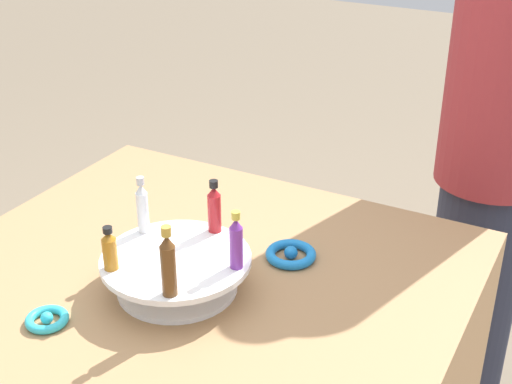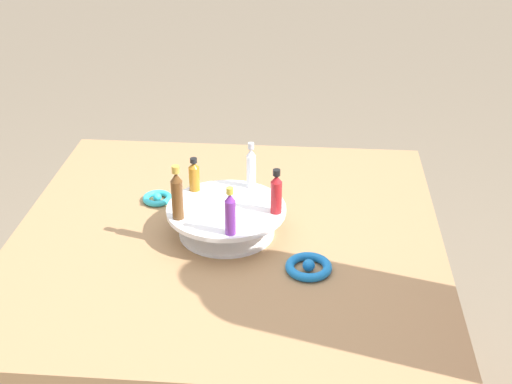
{
  "view_description": "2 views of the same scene",
  "coord_description": "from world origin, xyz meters",
  "px_view_note": "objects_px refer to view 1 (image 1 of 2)",
  "views": [
    {
      "loc": [
        0.69,
        -0.95,
        1.56
      ],
      "look_at": [
        0.08,
        0.17,
        0.92
      ],
      "focal_mm": 50.0,
      "sensor_mm": 36.0,
      "label": 1
    },
    {
      "loc": [
        1.5,
        0.2,
        1.69
      ],
      "look_at": [
        0.04,
        0.08,
        0.9
      ],
      "focal_mm": 50.0,
      "sensor_mm": 36.0,
      "label": 2
    }
  ],
  "objects_px": {
    "bottle_clear": "(142,207)",
    "ribbon_bow_blue": "(291,254)",
    "bottle_amber": "(110,250)",
    "ribbon_bow_teal": "(47,319)",
    "bottle_brown": "(168,264)",
    "display_stand": "(177,270)",
    "bottle_red": "(214,208)",
    "bottle_purple": "(236,242)",
    "person_figure": "(498,129)"
  },
  "relations": [
    {
      "from": "bottle_amber",
      "to": "ribbon_bow_teal",
      "type": "bearing_deg",
      "value": -119.51
    },
    {
      "from": "ribbon_bow_blue",
      "to": "ribbon_bow_teal",
      "type": "relative_size",
      "value": 1.35
    },
    {
      "from": "bottle_amber",
      "to": "ribbon_bow_teal",
      "type": "height_order",
      "value": "bottle_amber"
    },
    {
      "from": "bottle_clear",
      "to": "ribbon_bow_blue",
      "type": "relative_size",
      "value": 1.15
    },
    {
      "from": "display_stand",
      "to": "bottle_amber",
      "type": "bearing_deg",
      "value": -132.52
    },
    {
      "from": "display_stand",
      "to": "bottle_brown",
      "type": "xyz_separation_m",
      "value": [
        0.06,
        -0.11,
        0.09
      ]
    },
    {
      "from": "display_stand",
      "to": "ribbon_bow_blue",
      "type": "xyz_separation_m",
      "value": [
        0.15,
        0.21,
        -0.03
      ]
    },
    {
      "from": "display_stand",
      "to": "bottle_red",
      "type": "height_order",
      "value": "bottle_red"
    },
    {
      "from": "bottle_clear",
      "to": "person_figure",
      "type": "bearing_deg",
      "value": 56.06
    },
    {
      "from": "ribbon_bow_blue",
      "to": "bottle_amber",
      "type": "bearing_deg",
      "value": -127.99
    },
    {
      "from": "display_stand",
      "to": "person_figure",
      "type": "distance_m",
      "value": 0.96
    },
    {
      "from": "display_stand",
      "to": "ribbon_bow_blue",
      "type": "distance_m",
      "value": 0.26
    },
    {
      "from": "bottle_amber",
      "to": "ribbon_bow_blue",
      "type": "bearing_deg",
      "value": 52.01
    },
    {
      "from": "ribbon_bow_teal",
      "to": "person_figure",
      "type": "height_order",
      "value": "person_figure"
    },
    {
      "from": "bottle_purple",
      "to": "bottle_clear",
      "type": "distance_m",
      "value": 0.23
    },
    {
      "from": "bottle_purple",
      "to": "ribbon_bow_blue",
      "type": "bearing_deg",
      "value": 81.37
    },
    {
      "from": "bottle_red",
      "to": "person_figure",
      "type": "distance_m",
      "value": 0.84
    },
    {
      "from": "bottle_clear",
      "to": "bottle_amber",
      "type": "height_order",
      "value": "bottle_clear"
    },
    {
      "from": "bottle_brown",
      "to": "person_figure",
      "type": "height_order",
      "value": "person_figure"
    },
    {
      "from": "display_stand",
      "to": "bottle_clear",
      "type": "bearing_deg",
      "value": 155.48
    },
    {
      "from": "bottle_red",
      "to": "ribbon_bow_teal",
      "type": "relative_size",
      "value": 1.44
    },
    {
      "from": "bottle_purple",
      "to": "person_figure",
      "type": "height_order",
      "value": "person_figure"
    },
    {
      "from": "display_stand",
      "to": "bottle_red",
      "type": "relative_size",
      "value": 2.57
    },
    {
      "from": "bottle_brown",
      "to": "bottle_clear",
      "type": "bearing_deg",
      "value": 137.48
    },
    {
      "from": "display_stand",
      "to": "bottle_amber",
      "type": "distance_m",
      "value": 0.14
    },
    {
      "from": "bottle_clear",
      "to": "person_figure",
      "type": "distance_m",
      "value": 0.97
    },
    {
      "from": "ribbon_bow_blue",
      "to": "person_figure",
      "type": "distance_m",
      "value": 0.71
    },
    {
      "from": "bottle_purple",
      "to": "ribbon_bow_blue",
      "type": "relative_size",
      "value": 1.11
    },
    {
      "from": "bottle_brown",
      "to": "ribbon_bow_blue",
      "type": "xyz_separation_m",
      "value": [
        0.09,
        0.31,
        -0.13
      ]
    },
    {
      "from": "display_stand",
      "to": "bottle_amber",
      "type": "relative_size",
      "value": 3.3
    },
    {
      "from": "bottle_clear",
      "to": "ribbon_bow_blue",
      "type": "bearing_deg",
      "value": 30.67
    },
    {
      "from": "display_stand",
      "to": "ribbon_bow_blue",
      "type": "bearing_deg",
      "value": 54.2
    },
    {
      "from": "bottle_brown",
      "to": "person_figure",
      "type": "relative_size",
      "value": 0.08
    },
    {
      "from": "bottle_purple",
      "to": "bottle_amber",
      "type": "xyz_separation_m",
      "value": [
        -0.2,
        -0.12,
        -0.01
      ]
    },
    {
      "from": "display_stand",
      "to": "bottle_brown",
      "type": "relative_size",
      "value": 2.14
    },
    {
      "from": "bottle_red",
      "to": "bottle_amber",
      "type": "bearing_deg",
      "value": -114.52
    },
    {
      "from": "bottle_red",
      "to": "bottle_amber",
      "type": "xyz_separation_m",
      "value": [
        -0.1,
        -0.21,
        -0.01
      ]
    },
    {
      "from": "ribbon_bow_blue",
      "to": "ribbon_bow_teal",
      "type": "distance_m",
      "value": 0.51
    },
    {
      "from": "bottle_purple",
      "to": "display_stand",
      "type": "bearing_deg",
      "value": -168.52
    },
    {
      "from": "ribbon_bow_blue",
      "to": "ribbon_bow_teal",
      "type": "xyz_separation_m",
      "value": [
        -0.3,
        -0.41,
        -0.0
      ]
    },
    {
      "from": "bottle_amber",
      "to": "bottle_brown",
      "type": "xyz_separation_m",
      "value": [
        0.14,
        -0.02,
        0.02
      ]
    },
    {
      "from": "bottle_purple",
      "to": "bottle_clear",
      "type": "bearing_deg",
      "value": 173.48
    },
    {
      "from": "display_stand",
      "to": "bottle_purple",
      "type": "bearing_deg",
      "value": 11.48
    },
    {
      "from": "bottle_brown",
      "to": "person_figure",
      "type": "xyz_separation_m",
      "value": [
        0.37,
        0.96,
        -0.02
      ]
    },
    {
      "from": "bottle_amber",
      "to": "ribbon_bow_blue",
      "type": "height_order",
      "value": "bottle_amber"
    },
    {
      "from": "bottle_purple",
      "to": "bottle_brown",
      "type": "xyz_separation_m",
      "value": [
        -0.06,
        -0.13,
        0.01
      ]
    },
    {
      "from": "bottle_clear",
      "to": "ribbon_bow_teal",
      "type": "bearing_deg",
      "value": -98.01
    },
    {
      "from": "bottle_purple",
      "to": "person_figure",
      "type": "xyz_separation_m",
      "value": [
        0.31,
        0.83,
        -0.01
      ]
    },
    {
      "from": "bottle_clear",
      "to": "bottle_amber",
      "type": "bearing_deg",
      "value": -78.52
    },
    {
      "from": "bottle_brown",
      "to": "ribbon_bow_blue",
      "type": "bearing_deg",
      "value": 74.36
    }
  ]
}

